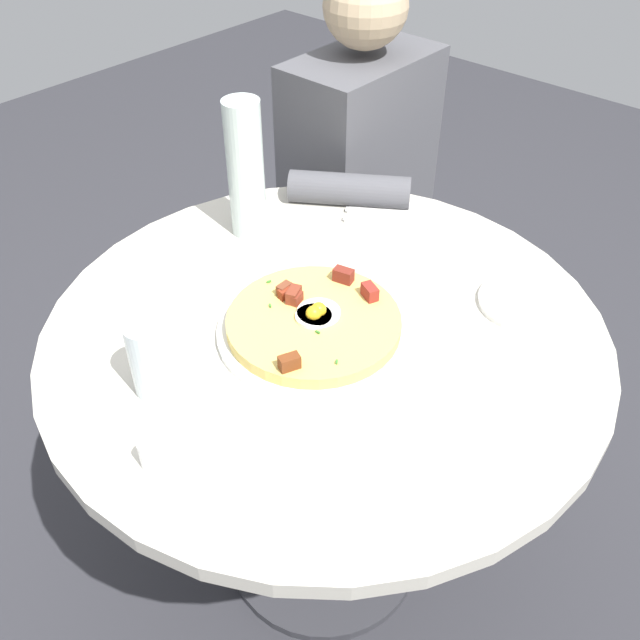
{
  "coord_description": "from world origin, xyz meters",
  "views": [
    {
      "loc": [
        0.69,
        0.6,
        1.5
      ],
      "look_at": [
        0.01,
        0.0,
        0.73
      ],
      "focal_mm": 39.27,
      "sensor_mm": 36.0,
      "label": 1
    }
  ],
  "objects": [
    {
      "name": "person_seated",
      "position": [
        -0.57,
        -0.39,
        0.51
      ],
      "size": [
        0.52,
        0.42,
        1.14
      ],
      "color": "#2D2D33",
      "rests_on": "ground_plane"
    },
    {
      "name": "fork",
      "position": [
        -0.32,
        -0.12,
        0.72
      ],
      "size": [
        0.1,
        0.16,
        0.0
      ],
      "primitive_type": "cube",
      "rotation": [
        0.0,
        0.0,
        2.12
      ],
      "color": "silver",
      "rests_on": "napkin"
    },
    {
      "name": "ground_plane",
      "position": [
        0.0,
        0.0,
        0.0
      ],
      "size": [
        6.0,
        6.0,
        0.0
      ],
      "primitive_type": "plane",
      "color": "#2D2D33"
    },
    {
      "name": "breakfast_pizza",
      "position": [
        0.03,
        0.0,
        0.74
      ],
      "size": [
        0.29,
        0.29,
        0.05
      ],
      "color": "#D6B75C",
      "rests_on": "pizza_plate"
    },
    {
      "name": "water_glass",
      "position": [
        0.29,
        -0.09,
        0.78
      ],
      "size": [
        0.07,
        0.07,
        0.13
      ],
      "primitive_type": "cylinder",
      "color": "silver",
      "rests_on": "dining_table"
    },
    {
      "name": "knife",
      "position": [
        -0.35,
        -0.13,
        0.72
      ],
      "size": [
        0.1,
        0.16,
        0.0
      ],
      "primitive_type": "cube",
      "rotation": [
        0.0,
        0.0,
        2.12
      ],
      "color": "silver",
      "rests_on": "napkin"
    },
    {
      "name": "water_bottle",
      "position": [
        -0.12,
        -0.31,
        0.85
      ],
      "size": [
        0.07,
        0.07,
        0.28
      ],
      "primitive_type": "cylinder",
      "color": "silver",
      "rests_on": "dining_table"
    },
    {
      "name": "salt_shaker",
      "position": [
        0.39,
        0.02,
        0.74
      ],
      "size": [
        0.03,
        0.03,
        0.05
      ],
      "primitive_type": "cylinder",
      "color": "white",
      "rests_on": "dining_table"
    },
    {
      "name": "napkin",
      "position": [
        -0.34,
        -0.13,
        0.71
      ],
      "size": [
        0.21,
        0.22,
        0.0
      ],
      "primitive_type": "cube",
      "rotation": [
        0.0,
        0.0,
        2.12
      ],
      "color": "white",
      "rests_on": "dining_table"
    },
    {
      "name": "dining_table",
      "position": [
        0.0,
        0.0,
        0.54
      ],
      "size": [
        0.97,
        0.97,
        0.71
      ],
      "color": "beige",
      "rests_on": "ground_plane"
    },
    {
      "name": "pizza_plate",
      "position": [
        0.03,
        0.0,
        0.72
      ],
      "size": [
        0.33,
        0.33,
        0.01
      ],
      "primitive_type": "cylinder",
      "color": "white",
      "rests_on": "dining_table"
    },
    {
      "name": "bread_plate",
      "position": [
        -0.28,
        0.23,
        0.72
      ],
      "size": [
        0.17,
        0.17,
        0.01
      ],
      "primitive_type": "cylinder",
      "color": "white",
      "rests_on": "dining_table"
    }
  ]
}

